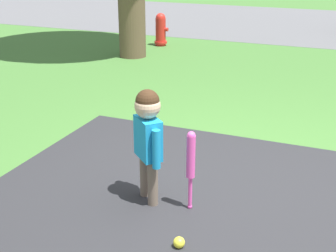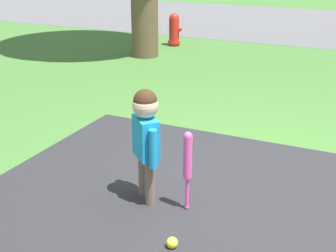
{
  "view_description": "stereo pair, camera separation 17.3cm",
  "coord_description": "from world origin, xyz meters",
  "px_view_note": "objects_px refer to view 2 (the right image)",
  "views": [
    {
      "loc": [
        0.67,
        -3.57,
        1.93
      ],
      "look_at": [
        -0.74,
        -0.17,
        0.5
      ],
      "focal_mm": 50.0,
      "sensor_mm": 36.0,
      "label": 1
    },
    {
      "loc": [
        0.82,
        -3.5,
        1.93
      ],
      "look_at": [
        -0.74,
        -0.17,
        0.5
      ],
      "focal_mm": 50.0,
      "sensor_mm": 36.0,
      "label": 2
    }
  ],
  "objects_px": {
    "child": "(146,130)",
    "fire_hydrant": "(174,30)",
    "sports_ball": "(172,243)",
    "baseball_bat": "(188,160)"
  },
  "relations": [
    {
      "from": "child",
      "to": "sports_ball",
      "type": "xyz_separation_m",
      "value": [
        0.46,
        -0.5,
        -0.56
      ]
    },
    {
      "from": "child",
      "to": "sports_ball",
      "type": "distance_m",
      "value": 0.88
    },
    {
      "from": "baseball_bat",
      "to": "fire_hydrant",
      "type": "distance_m",
      "value": 6.29
    },
    {
      "from": "sports_ball",
      "to": "fire_hydrant",
      "type": "relative_size",
      "value": 0.12
    },
    {
      "from": "sports_ball",
      "to": "baseball_bat",
      "type": "bearing_deg",
      "value": 101.75
    },
    {
      "from": "child",
      "to": "fire_hydrant",
      "type": "xyz_separation_m",
      "value": [
        -2.35,
        5.68,
        -0.29
      ]
    },
    {
      "from": "baseball_bat",
      "to": "sports_ball",
      "type": "xyz_separation_m",
      "value": [
        0.1,
        -0.5,
        -0.38
      ]
    },
    {
      "from": "sports_ball",
      "to": "child",
      "type": "bearing_deg",
      "value": 132.21
    },
    {
      "from": "child",
      "to": "fire_hydrant",
      "type": "distance_m",
      "value": 6.15
    },
    {
      "from": "child",
      "to": "baseball_bat",
      "type": "distance_m",
      "value": 0.4
    }
  ]
}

